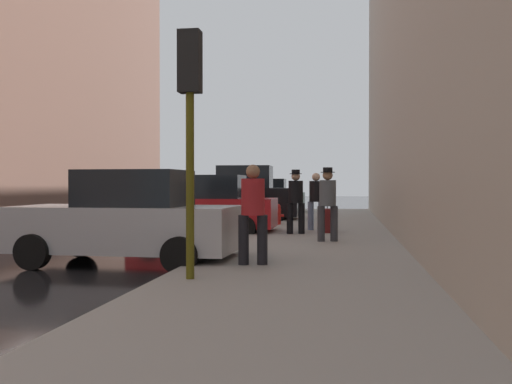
{
  "coord_description": "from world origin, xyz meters",
  "views": [
    {
      "loc": [
        6.73,
        -12.04,
        1.53
      ],
      "look_at": [
        4.05,
        5.0,
        1.29
      ],
      "focal_mm": 40.0,
      "sensor_mm": 36.0,
      "label": 1
    }
  ],
  "objects_px": {
    "traffic_light": "(190,99)",
    "pedestrian_with_beanie": "(328,200)",
    "parked_red_hatchback": "(206,207)",
    "rolling_suitcase": "(327,220)",
    "parked_silver_sedan": "(128,220)",
    "parked_black_suv": "(241,197)",
    "pedestrian_in_red_jacket": "(253,209)",
    "fire_hydrant": "(278,214)",
    "pedestrian_in_jeans": "(316,198)",
    "pedestrian_with_fedora": "(296,198)",
    "parked_dark_green_sedan": "(263,198)"
  },
  "relations": [
    {
      "from": "parked_silver_sedan",
      "to": "pedestrian_with_fedora",
      "type": "bearing_deg",
      "value": 63.42
    },
    {
      "from": "parked_dark_green_sedan",
      "to": "pedestrian_with_beanie",
      "type": "relative_size",
      "value": 2.39
    },
    {
      "from": "parked_red_hatchback",
      "to": "fire_hydrant",
      "type": "xyz_separation_m",
      "value": [
        1.8,
        2.91,
        -0.35
      ]
    },
    {
      "from": "parked_silver_sedan",
      "to": "pedestrian_in_red_jacket",
      "type": "distance_m",
      "value": 2.63
    },
    {
      "from": "fire_hydrant",
      "to": "pedestrian_in_jeans",
      "type": "relative_size",
      "value": 0.41
    },
    {
      "from": "parked_black_suv",
      "to": "pedestrian_in_jeans",
      "type": "height_order",
      "value": "parked_black_suv"
    },
    {
      "from": "parked_red_hatchback",
      "to": "traffic_light",
      "type": "distance_m",
      "value": 8.76
    },
    {
      "from": "pedestrian_in_jeans",
      "to": "parked_silver_sedan",
      "type": "bearing_deg",
      "value": -115.11
    },
    {
      "from": "pedestrian_in_red_jacket",
      "to": "pedestrian_with_beanie",
      "type": "bearing_deg",
      "value": 74.85
    },
    {
      "from": "fire_hydrant",
      "to": "pedestrian_with_beanie",
      "type": "bearing_deg",
      "value": -71.35
    },
    {
      "from": "parked_dark_green_sedan",
      "to": "pedestrian_with_fedora",
      "type": "relative_size",
      "value": 2.39
    },
    {
      "from": "parked_dark_green_sedan",
      "to": "rolling_suitcase",
      "type": "xyz_separation_m",
      "value": [
        3.57,
        -12.02,
        -0.36
      ]
    },
    {
      "from": "fire_hydrant",
      "to": "pedestrian_with_fedora",
      "type": "distance_m",
      "value": 3.73
    },
    {
      "from": "pedestrian_in_red_jacket",
      "to": "pedestrian_in_jeans",
      "type": "bearing_deg",
      "value": 84.8
    },
    {
      "from": "parked_silver_sedan",
      "to": "parked_red_hatchback",
      "type": "bearing_deg",
      "value": 90.0
    },
    {
      "from": "parked_silver_sedan",
      "to": "pedestrian_with_beanie",
      "type": "xyz_separation_m",
      "value": [
        3.66,
        3.5,
        0.29
      ]
    },
    {
      "from": "traffic_light",
      "to": "rolling_suitcase",
      "type": "xyz_separation_m",
      "value": [
        1.72,
        8.32,
        -2.27
      ]
    },
    {
      "from": "parked_dark_green_sedan",
      "to": "fire_hydrant",
      "type": "height_order",
      "value": "parked_dark_green_sedan"
    },
    {
      "from": "fire_hydrant",
      "to": "pedestrian_in_red_jacket",
      "type": "xyz_separation_m",
      "value": [
        0.72,
        -9.7,
        0.61
      ]
    },
    {
      "from": "fire_hydrant",
      "to": "traffic_light",
      "type": "relative_size",
      "value": 0.2
    },
    {
      "from": "traffic_light",
      "to": "pedestrian_with_beanie",
      "type": "bearing_deg",
      "value": 72.56
    },
    {
      "from": "pedestrian_in_jeans",
      "to": "pedestrian_with_fedora",
      "type": "height_order",
      "value": "pedestrian_with_fedora"
    },
    {
      "from": "parked_black_suv",
      "to": "pedestrian_in_red_jacket",
      "type": "xyz_separation_m",
      "value": [
        2.52,
        -12.66,
        0.07
      ]
    },
    {
      "from": "parked_red_hatchback",
      "to": "pedestrian_with_beanie",
      "type": "relative_size",
      "value": 2.38
    },
    {
      "from": "parked_red_hatchback",
      "to": "fire_hydrant",
      "type": "height_order",
      "value": "parked_red_hatchback"
    },
    {
      "from": "traffic_light",
      "to": "pedestrian_with_fedora",
      "type": "distance_m",
      "value": 7.92
    },
    {
      "from": "parked_red_hatchback",
      "to": "pedestrian_with_beanie",
      "type": "bearing_deg",
      "value": -35.31
    },
    {
      "from": "traffic_light",
      "to": "pedestrian_with_beanie",
      "type": "distance_m",
      "value": 6.25
    },
    {
      "from": "parked_red_hatchback",
      "to": "fire_hydrant",
      "type": "distance_m",
      "value": 3.44
    },
    {
      "from": "pedestrian_with_fedora",
      "to": "fire_hydrant",
      "type": "bearing_deg",
      "value": 104.53
    },
    {
      "from": "pedestrian_with_fedora",
      "to": "pedestrian_with_beanie",
      "type": "height_order",
      "value": "same"
    },
    {
      "from": "parked_red_hatchback",
      "to": "parked_dark_green_sedan",
      "type": "bearing_deg",
      "value": 90.0
    },
    {
      "from": "parked_silver_sedan",
      "to": "pedestrian_with_beanie",
      "type": "bearing_deg",
      "value": 43.68
    },
    {
      "from": "parked_dark_green_sedan",
      "to": "rolling_suitcase",
      "type": "bearing_deg",
      "value": -73.44
    },
    {
      "from": "parked_red_hatchback",
      "to": "pedestrian_in_red_jacket",
      "type": "xyz_separation_m",
      "value": [
        2.52,
        -6.79,
        0.26
      ]
    },
    {
      "from": "parked_silver_sedan",
      "to": "parked_black_suv",
      "type": "relative_size",
      "value": 0.91
    },
    {
      "from": "parked_black_suv",
      "to": "parked_dark_green_sedan",
      "type": "distance_m",
      "value": 6.12
    },
    {
      "from": "parked_silver_sedan",
      "to": "traffic_light",
      "type": "bearing_deg",
      "value": -50.63
    },
    {
      "from": "pedestrian_in_jeans",
      "to": "pedestrian_with_beanie",
      "type": "distance_m",
      "value": 3.39
    },
    {
      "from": "fire_hydrant",
      "to": "pedestrian_with_fedora",
      "type": "height_order",
      "value": "pedestrian_with_fedora"
    },
    {
      "from": "pedestrian_in_jeans",
      "to": "pedestrian_with_beanie",
      "type": "height_order",
      "value": "pedestrian_with_beanie"
    },
    {
      "from": "parked_silver_sedan",
      "to": "parked_dark_green_sedan",
      "type": "relative_size",
      "value": 1.0
    },
    {
      "from": "pedestrian_in_jeans",
      "to": "parked_black_suv",
      "type": "bearing_deg",
      "value": 122.18
    },
    {
      "from": "parked_black_suv",
      "to": "pedestrian_in_red_jacket",
      "type": "distance_m",
      "value": 12.91
    },
    {
      "from": "traffic_light",
      "to": "pedestrian_with_fedora",
      "type": "relative_size",
      "value": 2.03
    },
    {
      "from": "parked_silver_sedan",
      "to": "parked_red_hatchback",
      "type": "distance_m",
      "value": 6.09
    },
    {
      "from": "traffic_light",
      "to": "pedestrian_in_jeans",
      "type": "relative_size",
      "value": 2.11
    },
    {
      "from": "parked_dark_green_sedan",
      "to": "traffic_light",
      "type": "relative_size",
      "value": 1.18
    },
    {
      "from": "parked_red_hatchback",
      "to": "rolling_suitcase",
      "type": "height_order",
      "value": "parked_red_hatchback"
    },
    {
      "from": "parked_silver_sedan",
      "to": "pedestrian_in_jeans",
      "type": "distance_m",
      "value": 7.57
    }
  ]
}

